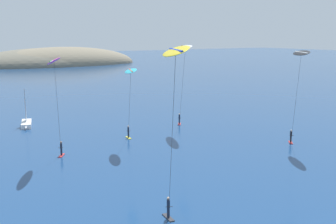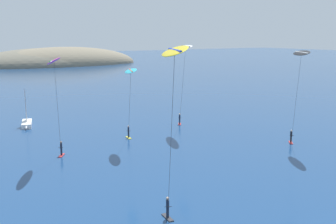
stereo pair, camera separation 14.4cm
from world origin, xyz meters
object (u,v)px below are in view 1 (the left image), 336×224
object	(u,v)px
kitesurfer_black	(300,60)
kitesurfer_white	(185,52)
kitesurfer_cyan	(131,77)
sailboat_near	(26,122)
kitesurfer_yellow	(175,65)
kitesurfer_magenta	(55,69)

from	to	relation	value
kitesurfer_black	kitesurfer_white	bearing A→B (deg)	111.62
kitesurfer_white	kitesurfer_cyan	xyz separation A→B (m)	(-10.71, -3.49, -2.64)
kitesurfer_black	kitesurfer_cyan	world-z (taller)	kitesurfer_black
sailboat_near	kitesurfer_cyan	size ratio (longest dim) A/B	0.60
sailboat_near	kitesurfer_yellow	xyz separation A→B (m)	(-1.50, -41.46, 11.23)
kitesurfer_white	kitesurfer_black	bearing A→B (deg)	-68.38
kitesurfer_cyan	sailboat_near	bearing A→B (deg)	111.76
kitesurfer_magenta	kitesurfer_white	bearing A→B (deg)	11.75
kitesurfer_white	kitesurfer_yellow	size ratio (longest dim) A/B	0.94
kitesurfer_magenta	kitesurfer_black	bearing A→B (deg)	-22.54
sailboat_near	kitesurfer_yellow	bearing A→B (deg)	-92.07
sailboat_near	kitesurfer_white	world-z (taller)	kitesurfer_white
kitesurfer_magenta	kitesurfer_cyan	xyz separation A→B (m)	(9.57, 0.73, -1.50)
kitesurfer_white	kitesurfer_cyan	size ratio (longest dim) A/B	1.26
sailboat_near	kitesurfer_magenta	bearing A→B (deg)	-95.69
kitesurfer_black	kitesurfer_magenta	size ratio (longest dim) A/B	1.05
sailboat_near	kitesurfer_black	distance (m)	40.40
kitesurfer_white	kitesurfer_cyan	distance (m)	11.57
kitesurfer_black	kitesurfer_magenta	bearing A→B (deg)	157.46
kitesurfer_magenta	kitesurfer_white	distance (m)	20.74
kitesurfer_white	kitesurfer_yellow	xyz separation A→B (m)	(-19.81, -25.92, 0.53)
kitesurfer_cyan	kitesurfer_magenta	bearing A→B (deg)	-175.66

